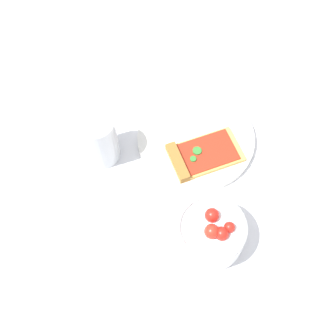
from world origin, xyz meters
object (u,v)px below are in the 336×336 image
plate (196,138)px  soda_glass (99,141)px  pizza_slice_main (200,156)px  salad_bowl (211,232)px

plate → soda_glass: size_ratio=2.09×
pizza_slice_main → soda_glass: soda_glass is taller
pizza_slice_main → soda_glass: (-0.09, -0.17, 0.03)m
plate → soda_glass: soda_glass is taller
plate → salad_bowl: bearing=-17.5°
soda_glass → plate: bearing=77.5°
soda_glass → salad_bowl: bearing=26.8°
pizza_slice_main → soda_glass: bearing=-116.9°
plate → pizza_slice_main: (0.05, -0.01, 0.01)m
salad_bowl → soda_glass: soda_glass is taller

